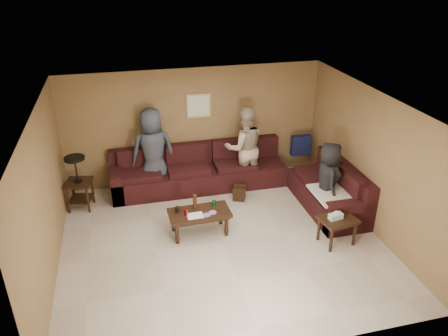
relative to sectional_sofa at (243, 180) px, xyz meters
name	(u,v)px	position (x,y,z in m)	size (l,w,h in m)	color
room	(222,155)	(-0.81, -1.52, 1.34)	(5.60, 5.50, 2.50)	#BFB2A1
sectional_sofa	(243,180)	(0.00, 0.00, 0.00)	(4.65, 2.90, 0.97)	black
coffee_table	(199,215)	(-1.15, -1.19, 0.06)	(1.10, 0.58, 0.74)	black
end_table_left	(78,182)	(-3.26, 0.25, 0.25)	(0.57, 0.57, 1.10)	black
side_table_right	(337,222)	(1.11, -2.04, 0.10)	(0.67, 0.58, 0.64)	black
waste_bin	(239,193)	(-0.12, -0.18, -0.18)	(0.24, 0.24, 0.29)	black
wall_art	(199,106)	(-0.71, 0.96, 1.37)	(0.52, 0.04, 0.52)	tan
person_left	(153,151)	(-1.76, 0.58, 0.60)	(0.90, 0.59, 1.84)	#323845
person_middle	(244,148)	(0.14, 0.40, 0.56)	(0.86, 0.67, 1.78)	tan
person_right	(328,180)	(1.32, -1.15, 0.43)	(0.73, 0.48, 1.50)	black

